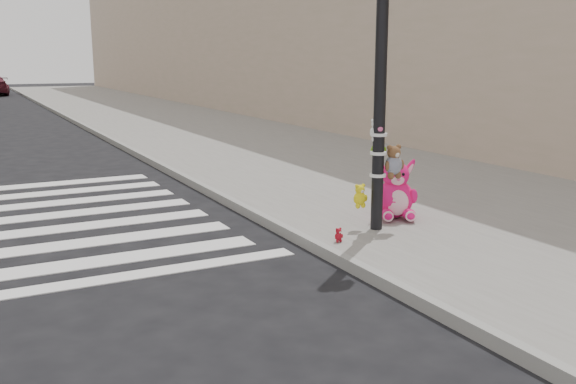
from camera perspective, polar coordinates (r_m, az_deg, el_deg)
ground at (r=6.23m, az=-2.57°, el=-11.27°), size 120.00×120.00×0.00m
sidewalk_near at (r=17.07m, az=-1.38°, el=3.88°), size 7.00×80.00×0.14m
curb_edge at (r=15.89m, az=-12.66°, el=2.99°), size 0.12×80.00×0.15m
signal_pole at (r=8.65m, az=8.30°, el=7.35°), size 0.69×0.49×4.00m
pink_bunny at (r=9.45m, az=9.52°, el=-0.16°), size 0.76×0.81×0.89m
red_teddy at (r=8.20m, az=4.51°, el=-3.82°), size 0.13×0.10×0.19m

